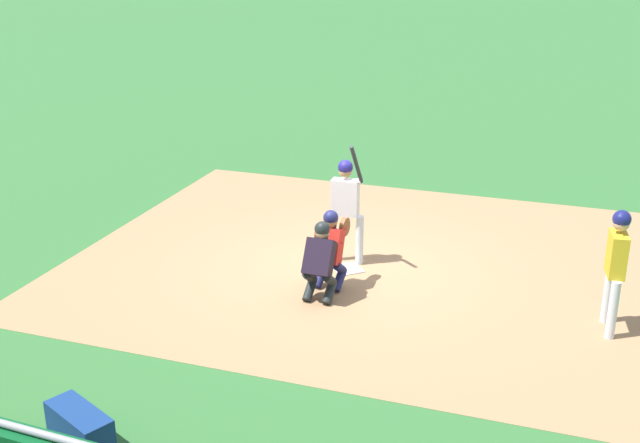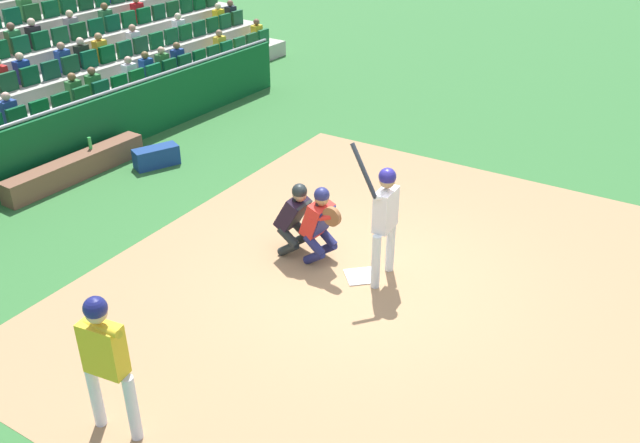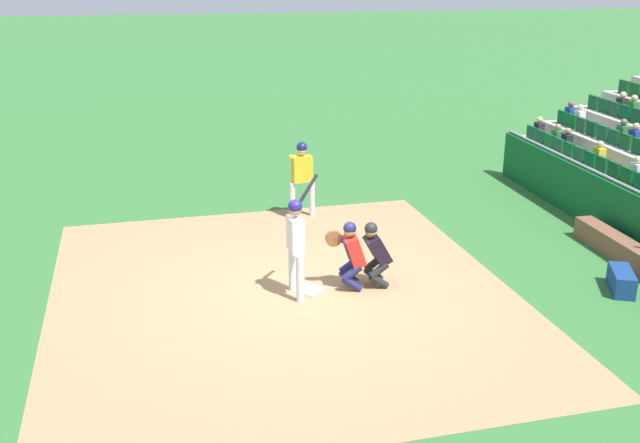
{
  "view_description": "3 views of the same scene",
  "coord_description": "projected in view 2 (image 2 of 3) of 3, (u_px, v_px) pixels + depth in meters",
  "views": [
    {
      "loc": [
        4.04,
        -11.5,
        5.37
      ],
      "look_at": [
        -0.24,
        -0.65,
        1.05
      ],
      "focal_mm": 44.64,
      "sensor_mm": 36.0,
      "label": 1
    },
    {
      "loc": [
        7.39,
        4.28,
        5.69
      ],
      "look_at": [
        0.21,
        -0.6,
        0.87
      ],
      "focal_mm": 37.9,
      "sensor_mm": 36.0,
      "label": 2
    },
    {
      "loc": [
        -12.09,
        2.34,
        5.65
      ],
      "look_at": [
        0.21,
        -0.23,
        1.25
      ],
      "focal_mm": 41.49,
      "sensor_mm": 36.0,
      "label": 3
    }
  ],
  "objects": [
    {
      "name": "ground_plane",
      "position": [
        361.0,
        277.0,
        10.2
      ],
      "size": [
        160.0,
        160.0,
        0.0
      ],
      "primitive_type": "plane",
      "color": "#306730"
    },
    {
      "name": "infield_dirt_patch",
      "position": [
        390.0,
        287.0,
        9.96
      ],
      "size": [
        9.77,
        8.61,
        0.01
      ],
      "primitive_type": "cube",
      "rotation": [
        0.0,
        0.0,
        0.04
      ],
      "color": "#A17A53",
      "rests_on": "ground_plane"
    },
    {
      "name": "home_plate_marker",
      "position": [
        361.0,
        276.0,
        10.2
      ],
      "size": [
        0.62,
        0.62,
        0.02
      ],
      "primitive_type": "cube",
      "rotation": [
        0.0,
        0.0,
        0.79
      ],
      "color": "white",
      "rests_on": "infield_dirt_patch"
    },
    {
      "name": "batter_at_plate",
      "position": [
        385.0,
        212.0,
        9.63
      ],
      "size": [
        0.66,
        0.6,
        2.19
      ],
      "color": "silver",
      "rests_on": "ground_plane"
    },
    {
      "name": "catcher_crouching",
      "position": [
        320.0,
        221.0,
        10.24
      ],
      "size": [
        0.48,
        0.72,
        1.31
      ],
      "color": "navy",
      "rests_on": "ground_plane"
    },
    {
      "name": "home_plate_umpire",
      "position": [
        295.0,
        215.0,
        10.48
      ],
      "size": [
        0.47,
        0.5,
        1.26
      ],
      "color": "black",
      "rests_on": "ground_plane"
    },
    {
      "name": "dugout_wall",
      "position": [
        60.0,
        141.0,
        13.33
      ],
      "size": [
        13.19,
        0.24,
        1.28
      ],
      "color": "#0B4E22",
      "rests_on": "ground_plane"
    },
    {
      "name": "dugout_bench",
      "position": [
        76.0,
        167.0,
        13.17
      ],
      "size": [
        3.09,
        0.4,
        0.44
      ],
      "primitive_type": "cube",
      "color": "brown",
      "rests_on": "ground_plane"
    },
    {
      "name": "water_bottle_on_bench",
      "position": [
        90.0,
        143.0,
        13.37
      ],
      "size": [
        0.07,
        0.07,
        0.24
      ],
      "primitive_type": "cylinder",
      "color": "green",
      "rests_on": "dugout_bench"
    },
    {
      "name": "equipment_duffel_bag",
      "position": [
        156.0,
        157.0,
        13.68
      ],
      "size": [
        0.96,
        0.67,
        0.4
      ],
      "primitive_type": "cube",
      "rotation": [
        0.0,
        0.0,
        -0.39
      ],
      "color": "navy",
      "rests_on": "ground_plane"
    },
    {
      "name": "on_deck_batter",
      "position": [
        104.0,
        353.0,
        6.98
      ],
      "size": [
        0.3,
        0.64,
        1.8
      ],
      "color": "silver",
      "rests_on": "ground_plane"
    }
  ]
}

